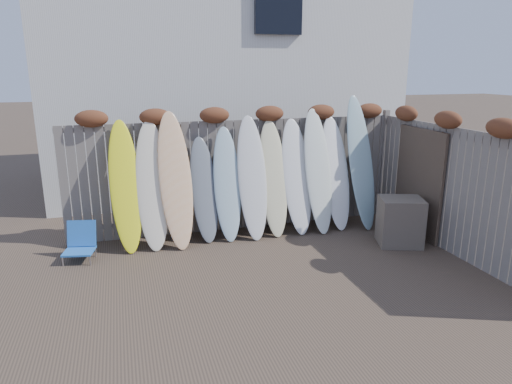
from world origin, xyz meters
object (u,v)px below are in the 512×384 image
object	(u,v)px
beach_chair	(80,242)
wooden_crate	(400,222)
surfboard_0	(125,186)
lattice_panel	(419,183)

from	to	relation	value
beach_chair	wooden_crate	distance (m)	5.18
beach_chair	wooden_crate	world-z (taller)	wooden_crate
beach_chair	wooden_crate	bearing A→B (deg)	-9.85
beach_chair	surfboard_0	world-z (taller)	surfboard_0
wooden_crate	lattice_panel	size ratio (longest dim) A/B	0.42
beach_chair	surfboard_0	xyz separation A→B (m)	(0.73, 0.28, 0.78)
beach_chair	wooden_crate	size ratio (longest dim) A/B	0.73
wooden_crate	surfboard_0	bearing A→B (deg)	165.06
lattice_panel	surfboard_0	xyz separation A→B (m)	(-4.91, 0.83, 0.10)
surfboard_0	wooden_crate	bearing A→B (deg)	-18.20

